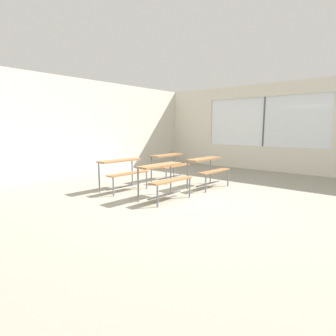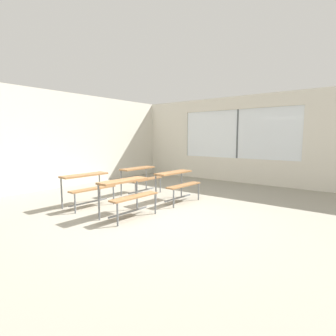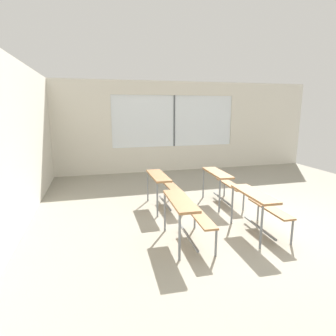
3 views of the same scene
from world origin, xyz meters
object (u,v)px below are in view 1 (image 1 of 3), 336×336
Objects in this scene: desk_bench_r1c0 at (123,167)px; desk_bench_r0c1 at (208,165)px; desk_bench_r1c1 at (170,161)px; desk_bench_r0c0 at (164,173)px.

desk_bench_r0c1 is at bearing -38.03° from desk_bench_r1c0.
desk_bench_r0c1 and desk_bench_r1c1 have the same top height.
desk_bench_r0c0 is at bearing -179.87° from desk_bench_r0c1.
desk_bench_r1c0 is 1.02× the size of desk_bench_r1c1.
desk_bench_r1c0 is at bearing 92.39° from desk_bench_r0c0.
desk_bench_r0c0 is 1.00× the size of desk_bench_r1c0.
desk_bench_r0c0 is 2.11m from desk_bench_r1c1.
desk_bench_r0c0 and desk_bench_r1c1 have the same top height.
desk_bench_r1c1 is (0.09, 1.33, 0.00)m from desk_bench_r0c1.
desk_bench_r1c0 is (-0.02, 1.31, 0.00)m from desk_bench_r0c0.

